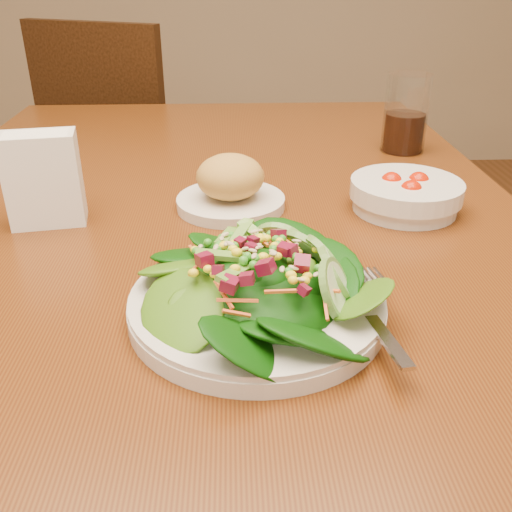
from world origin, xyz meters
The scene contains 7 objects.
dining_table centered at (0.00, 0.00, 0.65)m, with size 0.90×1.40×0.75m.
chair_far centered at (-0.28, 1.00, 0.49)m, with size 0.56×0.56×0.92m.
salad_plate centered at (0.07, -0.23, 0.78)m, with size 0.26×0.25×0.07m.
bread_plate centered at (0.03, 0.05, 0.78)m, with size 0.15×0.15×0.08m.
tomato_bowl centered at (0.27, 0.03, 0.77)m, with size 0.15×0.15×0.05m.
drinking_glass centered at (0.35, 0.30, 0.81)m, with size 0.08×0.08×0.14m.
napkin_holder centered at (-0.21, 0.01, 0.81)m, with size 0.10×0.07×0.12m.
Camera 1 is at (0.04, -0.70, 1.06)m, focal length 40.00 mm.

